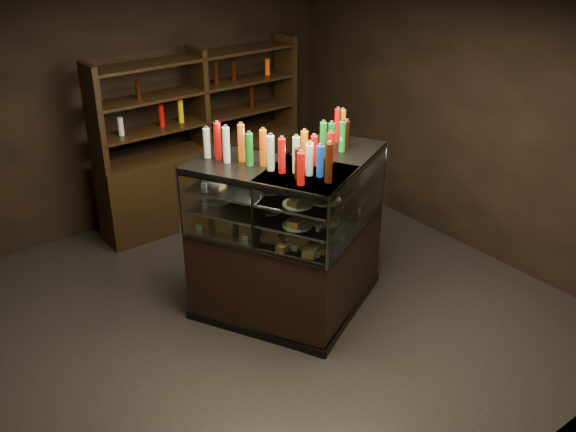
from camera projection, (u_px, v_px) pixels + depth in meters
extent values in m
plane|color=black|center=(265.00, 310.00, 5.96)|extent=(5.00, 5.00, 0.00)
cube|color=black|center=(132.00, 93.00, 7.07)|extent=(5.00, 0.02, 3.00)
cube|color=black|center=(523.00, 293.00, 3.50)|extent=(5.00, 0.02, 3.00)
cube|color=black|center=(460.00, 106.00, 6.63)|extent=(0.02, 5.00, 3.00)
cube|color=black|center=(321.00, 267.00, 5.81)|extent=(1.48, 1.19, 0.87)
cube|color=black|center=(320.00, 303.00, 5.98)|extent=(1.53, 1.22, 0.08)
cube|color=black|center=(324.00, 163.00, 5.36)|extent=(1.48, 1.19, 0.06)
cube|color=silver|center=(322.00, 224.00, 5.61)|extent=(1.41, 1.12, 0.02)
cube|color=silver|center=(323.00, 203.00, 5.52)|extent=(1.41, 1.12, 0.02)
cube|color=silver|center=(323.00, 183.00, 5.44)|extent=(1.41, 1.12, 0.02)
cube|color=white|center=(360.00, 201.00, 5.34)|extent=(1.19, 0.60, 0.61)
cylinder|color=silver|center=(385.00, 173.00, 5.88)|extent=(0.03, 0.03, 0.63)
cylinder|color=silver|center=(328.00, 234.00, 4.82)|extent=(0.03, 0.03, 0.63)
cube|color=black|center=(270.00, 277.00, 5.66)|extent=(1.21, 1.48, 0.87)
cube|color=black|center=(270.00, 313.00, 5.84)|extent=(1.25, 1.52, 0.08)
cube|color=black|center=(268.00, 170.00, 5.21)|extent=(1.21, 1.48, 0.06)
cube|color=silver|center=(269.00, 232.00, 5.47)|extent=(1.14, 1.41, 0.02)
cube|color=silver|center=(269.00, 211.00, 5.38)|extent=(1.14, 1.41, 0.02)
cube|color=silver|center=(268.00, 191.00, 5.29)|extent=(1.14, 1.41, 0.02)
cube|color=white|center=(249.00, 218.00, 5.06)|extent=(0.63, 1.17, 0.61)
cylinder|color=silver|center=(328.00, 234.00, 4.82)|extent=(0.03, 0.03, 0.63)
cylinder|color=silver|center=(179.00, 202.00, 5.31)|extent=(0.03, 0.03, 0.63)
cube|color=#BA8242|center=(298.00, 249.00, 5.13)|extent=(0.20, 0.16, 0.06)
cube|color=#BA8242|center=(310.00, 237.00, 5.31)|extent=(0.20, 0.16, 0.06)
cube|color=#BA8242|center=(320.00, 226.00, 5.49)|extent=(0.20, 0.16, 0.06)
cube|color=#BA8242|center=(331.00, 216.00, 5.67)|extent=(0.20, 0.16, 0.06)
cube|color=#BA8242|center=(340.00, 206.00, 5.85)|extent=(0.20, 0.16, 0.06)
cube|color=#BA8242|center=(349.00, 197.00, 6.03)|extent=(0.20, 0.16, 0.06)
cylinder|color=white|center=(297.00, 225.00, 5.11)|extent=(0.24, 0.24, 0.02)
cube|color=#BA8242|center=(297.00, 221.00, 5.09)|extent=(0.19, 0.15, 0.05)
cylinder|color=white|center=(323.00, 201.00, 5.51)|extent=(0.24, 0.24, 0.02)
cube|color=#BA8242|center=(323.00, 197.00, 5.50)|extent=(0.19, 0.15, 0.05)
cylinder|color=white|center=(344.00, 180.00, 5.92)|extent=(0.24, 0.24, 0.02)
cube|color=#BA8242|center=(345.00, 177.00, 5.90)|extent=(0.19, 0.15, 0.05)
cylinder|color=white|center=(297.00, 204.00, 5.03)|extent=(0.24, 0.24, 0.02)
cube|color=#BA8242|center=(298.00, 200.00, 5.01)|extent=(0.19, 0.15, 0.05)
cylinder|color=white|center=(323.00, 181.00, 5.43)|extent=(0.24, 0.24, 0.02)
cube|color=#BA8242|center=(323.00, 178.00, 5.42)|extent=(0.19, 0.15, 0.05)
cylinder|color=white|center=(345.00, 162.00, 5.83)|extent=(0.24, 0.24, 0.02)
cube|color=#BA8242|center=(345.00, 158.00, 5.82)|extent=(0.19, 0.15, 0.05)
cube|color=#BA8242|center=(211.00, 218.00, 5.63)|extent=(0.16, 0.20, 0.06)
cube|color=#BA8242|center=(233.00, 223.00, 5.55)|extent=(0.16, 0.20, 0.06)
cube|color=#BA8242|center=(256.00, 228.00, 5.46)|extent=(0.16, 0.20, 0.06)
cube|color=#BA8242|center=(279.00, 233.00, 5.38)|extent=(0.16, 0.20, 0.06)
cube|color=#BA8242|center=(303.00, 238.00, 5.30)|extent=(0.16, 0.20, 0.06)
cube|color=#BA8242|center=(328.00, 243.00, 5.21)|extent=(0.16, 0.20, 0.06)
cylinder|color=white|center=(217.00, 198.00, 5.56)|extent=(0.24, 0.24, 0.02)
cube|color=#BA8242|center=(216.00, 195.00, 5.54)|extent=(0.15, 0.19, 0.05)
cylinder|color=white|center=(269.00, 209.00, 5.37)|extent=(0.24, 0.24, 0.02)
cube|color=#BA8242|center=(269.00, 205.00, 5.35)|extent=(0.15, 0.19, 0.05)
cylinder|color=white|center=(324.00, 220.00, 5.18)|extent=(0.24, 0.24, 0.02)
cube|color=#BA8242|center=(325.00, 217.00, 5.16)|extent=(0.15, 0.19, 0.05)
cylinder|color=white|center=(216.00, 179.00, 5.47)|extent=(0.24, 0.24, 0.02)
cube|color=#BA8242|center=(215.00, 175.00, 5.46)|extent=(0.15, 0.19, 0.05)
cylinder|color=white|center=(268.00, 189.00, 5.29)|extent=(0.24, 0.24, 0.02)
cube|color=#BA8242|center=(268.00, 185.00, 5.27)|extent=(0.15, 0.19, 0.05)
cylinder|color=white|center=(325.00, 200.00, 5.10)|extent=(0.24, 0.24, 0.02)
cube|color=#BA8242|center=(325.00, 196.00, 5.08)|extent=(0.15, 0.19, 0.05)
cylinder|color=#D8590A|center=(295.00, 167.00, 4.83)|extent=(0.06, 0.06, 0.28)
cylinder|color=silver|center=(295.00, 148.00, 4.77)|extent=(0.03, 0.03, 0.02)
cylinder|color=#B20C0A|center=(300.00, 162.00, 4.92)|extent=(0.06, 0.06, 0.28)
cylinder|color=silver|center=(301.00, 144.00, 4.85)|extent=(0.03, 0.03, 0.02)
cylinder|color=black|center=(306.00, 158.00, 5.00)|extent=(0.06, 0.06, 0.28)
cylinder|color=silver|center=(306.00, 140.00, 4.93)|extent=(0.03, 0.03, 0.02)
cylinder|color=#0F38B2|center=(311.00, 154.00, 5.08)|extent=(0.06, 0.06, 0.28)
cylinder|color=silver|center=(312.00, 136.00, 5.01)|extent=(0.03, 0.03, 0.02)
cylinder|color=#147223|center=(317.00, 150.00, 5.16)|extent=(0.06, 0.06, 0.28)
cylinder|color=silver|center=(317.00, 132.00, 5.09)|extent=(0.03, 0.03, 0.02)
cylinder|color=silver|center=(322.00, 146.00, 5.24)|extent=(0.06, 0.06, 0.28)
cylinder|color=silver|center=(322.00, 128.00, 5.17)|extent=(0.03, 0.03, 0.02)
cylinder|color=yellow|center=(327.00, 142.00, 5.32)|extent=(0.06, 0.06, 0.28)
cylinder|color=silver|center=(327.00, 125.00, 5.25)|extent=(0.03, 0.03, 0.02)
cylinder|color=#D8590A|center=(331.00, 138.00, 5.40)|extent=(0.06, 0.06, 0.28)
cylinder|color=silver|center=(332.00, 121.00, 5.34)|extent=(0.03, 0.03, 0.02)
cylinder|color=#B20C0A|center=(336.00, 135.00, 5.48)|extent=(0.06, 0.06, 0.28)
cylinder|color=silver|center=(336.00, 118.00, 5.42)|extent=(0.03, 0.03, 0.02)
cylinder|color=black|center=(340.00, 131.00, 5.56)|extent=(0.06, 0.06, 0.28)
cylinder|color=silver|center=(341.00, 115.00, 5.50)|extent=(0.03, 0.03, 0.02)
cylinder|color=#0F38B2|center=(345.00, 128.00, 5.65)|extent=(0.06, 0.06, 0.28)
cylinder|color=silver|center=(345.00, 111.00, 5.58)|extent=(0.03, 0.03, 0.02)
cylinder|color=#147223|center=(349.00, 125.00, 5.73)|extent=(0.06, 0.06, 0.28)
cylinder|color=silver|center=(350.00, 108.00, 5.66)|extent=(0.03, 0.03, 0.02)
cylinder|color=#D8590A|center=(208.00, 141.00, 5.34)|extent=(0.06, 0.06, 0.28)
cylinder|color=silver|center=(207.00, 124.00, 5.28)|extent=(0.03, 0.03, 0.02)
cylinder|color=#B20C0A|center=(219.00, 143.00, 5.31)|extent=(0.06, 0.06, 0.28)
cylinder|color=silver|center=(218.00, 125.00, 5.24)|extent=(0.03, 0.03, 0.02)
cylinder|color=black|center=(229.00, 144.00, 5.27)|extent=(0.06, 0.06, 0.28)
cylinder|color=silver|center=(229.00, 127.00, 5.20)|extent=(0.03, 0.03, 0.02)
cylinder|color=#0F38B2|center=(240.00, 146.00, 5.23)|extent=(0.06, 0.06, 0.28)
cylinder|color=silver|center=(239.00, 129.00, 5.16)|extent=(0.03, 0.03, 0.02)
cylinder|color=#147223|center=(251.00, 148.00, 5.19)|extent=(0.06, 0.06, 0.28)
cylinder|color=silver|center=(251.00, 130.00, 5.13)|extent=(0.03, 0.03, 0.02)
cylinder|color=silver|center=(262.00, 150.00, 5.15)|extent=(0.06, 0.06, 0.28)
cylinder|color=silver|center=(262.00, 132.00, 5.09)|extent=(0.03, 0.03, 0.02)
cylinder|color=yellow|center=(273.00, 152.00, 5.12)|extent=(0.06, 0.06, 0.28)
cylinder|color=silver|center=(273.00, 134.00, 5.05)|extent=(0.03, 0.03, 0.02)
cylinder|color=#D8590A|center=(285.00, 154.00, 5.08)|extent=(0.06, 0.06, 0.28)
cylinder|color=silver|center=(285.00, 136.00, 5.01)|extent=(0.03, 0.03, 0.02)
cylinder|color=#B20C0A|center=(297.00, 156.00, 5.04)|extent=(0.06, 0.06, 0.28)
cylinder|color=silver|center=(297.00, 137.00, 4.97)|extent=(0.03, 0.03, 0.02)
cylinder|color=black|center=(308.00, 158.00, 5.00)|extent=(0.06, 0.06, 0.28)
cylinder|color=silver|center=(309.00, 139.00, 4.94)|extent=(0.03, 0.03, 0.02)
cylinder|color=#0F38B2|center=(320.00, 160.00, 4.96)|extent=(0.06, 0.06, 0.28)
cylinder|color=silver|center=(321.00, 141.00, 4.90)|extent=(0.03, 0.03, 0.02)
cylinder|color=#147223|center=(333.00, 162.00, 4.93)|extent=(0.06, 0.06, 0.28)
cylinder|color=silver|center=(333.00, 143.00, 4.86)|extent=(0.03, 0.03, 0.02)
cylinder|color=black|center=(268.00, 218.00, 7.45)|extent=(0.26, 0.26, 0.19)
cone|color=#17521B|center=(268.00, 189.00, 7.29)|extent=(0.39, 0.39, 0.54)
cone|color=#17521B|center=(267.00, 175.00, 7.21)|extent=(0.30, 0.30, 0.38)
cube|color=black|center=(204.00, 181.00, 7.53)|extent=(2.49, 0.45, 0.90)
cube|color=black|center=(94.00, 118.00, 6.43)|extent=(0.06, 0.38, 1.10)
cube|color=black|center=(199.00, 98.00, 7.09)|extent=(0.06, 0.38, 1.10)
cube|color=black|center=(286.00, 81.00, 7.75)|extent=(0.06, 0.38, 1.10)
cube|color=black|center=(200.00, 119.00, 7.20)|extent=(2.44, 0.41, 0.03)
cube|color=black|center=(198.00, 89.00, 7.04)|extent=(2.44, 0.41, 0.03)
cube|color=black|center=(196.00, 57.00, 6.89)|extent=(2.44, 0.41, 0.03)
cylinder|color=#D8590A|center=(121.00, 125.00, 6.63)|extent=(0.06, 0.06, 0.22)
cylinder|color=#B20C0A|center=(141.00, 121.00, 6.76)|extent=(0.06, 0.06, 0.22)
cylinder|color=black|center=(161.00, 117.00, 6.89)|extent=(0.06, 0.06, 0.22)
cylinder|color=#0F38B2|center=(181.00, 113.00, 7.01)|extent=(0.06, 0.06, 0.22)
cylinder|color=#147223|center=(199.00, 109.00, 7.14)|extent=(0.06, 0.06, 0.22)
cylinder|color=silver|center=(217.00, 105.00, 7.27)|extent=(0.06, 0.06, 0.22)
cylinder|color=yellow|center=(235.00, 101.00, 7.40)|extent=(0.06, 0.06, 0.22)
cylinder|color=#D8590A|center=(252.00, 98.00, 7.53)|extent=(0.06, 0.06, 0.22)
cylinder|color=#B20C0A|center=(268.00, 94.00, 7.66)|extent=(0.06, 0.06, 0.22)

